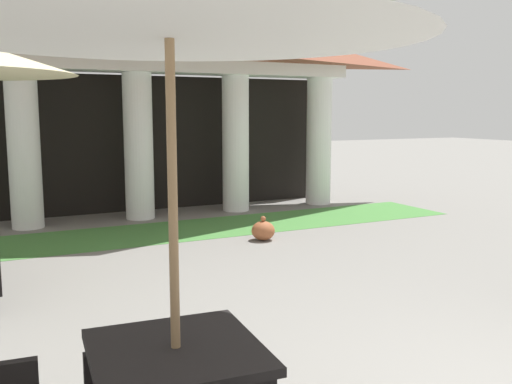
# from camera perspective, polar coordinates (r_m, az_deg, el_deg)

# --- Properties ---
(background_pavilion) EXTENTS (8.82, 2.84, 3.97)m
(background_pavilion) POSITION_cam_1_polar(r_m,az_deg,el_deg) (10.52, -12.07, 13.68)
(background_pavilion) COLOR white
(background_pavilion) RESTS_ON ground
(lawn_strip) EXTENTS (10.62, 1.64, 0.01)m
(lawn_strip) POSITION_cam_1_polar(r_m,az_deg,el_deg) (9.28, -9.29, -3.97)
(lawn_strip) COLOR #47843D
(lawn_strip) RESTS_ON ground
(patio_table_mid_left) EXTENTS (0.94, 0.94, 0.71)m
(patio_table_mid_left) POSITION_cam_1_polar(r_m,az_deg,el_deg) (3.12, -8.00, -16.87)
(patio_table_mid_left) COLOR black
(patio_table_mid_left) RESTS_ON ground
(patio_umbrella_mid_left) EXTENTS (2.53, 2.53, 2.64)m
(patio_umbrella_mid_left) POSITION_cam_1_polar(r_m,az_deg,el_deg) (2.87, -8.73, 17.40)
(patio_umbrella_mid_left) COLOR #2D2D2D
(patio_umbrella_mid_left) RESTS_ON ground
(terracotta_urn) EXTENTS (0.35, 0.35, 0.37)m
(terracotta_urn) POSITION_cam_1_polar(r_m,az_deg,el_deg) (8.57, 0.72, -3.88)
(terracotta_urn) COLOR #9E5633
(terracotta_urn) RESTS_ON ground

